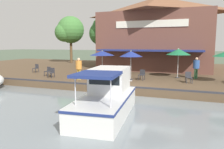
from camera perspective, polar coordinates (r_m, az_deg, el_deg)
ground_plane at (r=14.94m, az=3.82°, el=-5.70°), size 220.00×220.00×0.00m
quay_deck at (r=25.48m, az=10.81°, el=0.52°), size 22.00×56.00×0.60m
quay_edge_fender at (r=14.90m, az=3.95°, el=-3.18°), size 0.20×50.40×0.10m
waterfront_restaurant at (r=27.37m, az=11.66°, el=10.69°), size 10.99×12.83×8.49m
patio_umbrella_by_entrance at (r=20.32m, az=-2.58°, el=5.60°), size 2.28×2.28×2.35m
patio_umbrella_far_corner at (r=17.97m, az=4.97°, el=5.39°), size 1.87×1.87×2.40m
patio_umbrella_near_quay_edge at (r=19.72m, az=16.97°, el=5.67°), size 2.08×2.08×2.56m
cafe_chair_facing_river at (r=18.05m, az=7.81°, el=0.08°), size 0.51×0.51×0.85m
cafe_chair_mid_patio at (r=17.50m, az=19.38°, el=-0.54°), size 0.55×0.55×0.85m
cafe_chair_beside_entrance at (r=19.92m, az=-15.49°, el=0.60°), size 0.47×0.47×0.85m
cafe_chair_back_row_seat at (r=24.16m, az=-19.23°, el=1.68°), size 0.47×0.47×0.85m
cafe_chair_under_first_umbrella at (r=21.04m, az=-16.38°, el=0.94°), size 0.50×0.50×0.85m
cafe_chair_far_corner_seat at (r=19.54m, az=-4.46°, el=0.72°), size 0.56×0.56×0.85m
person_near_entrance at (r=19.78m, az=21.16°, el=2.28°), size 0.51×0.51×1.82m
person_at_quay_edge at (r=18.25m, az=-8.68°, el=2.25°), size 0.51×0.51×1.80m
motorboat_mid_row at (r=11.07m, az=-0.85°, el=-5.77°), size 6.31×2.69×2.26m
tree_downstream_bank at (r=31.37m, az=-1.52°, el=11.25°), size 4.91×4.68×7.21m
tree_upstream_bank at (r=34.97m, az=-11.16°, el=11.21°), size 4.35×4.14×7.21m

